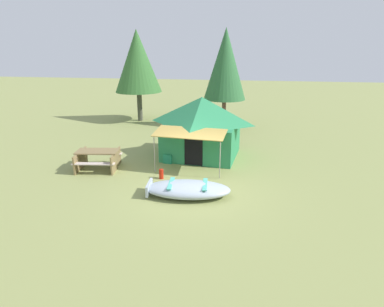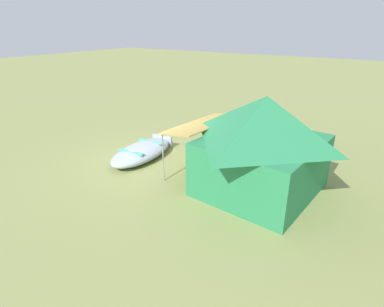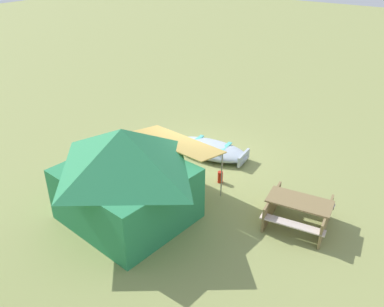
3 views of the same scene
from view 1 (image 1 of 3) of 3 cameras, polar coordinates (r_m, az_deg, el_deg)
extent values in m
plane|color=#899150|center=(11.26, 0.28, -6.19)|extent=(80.00, 80.00, 0.00)
ellipsoid|color=#A1AEBC|center=(10.63, -0.74, -6.33)|extent=(2.90, 1.54, 0.46)
ellipsoid|color=#383D41|center=(10.62, -0.74, -6.15)|extent=(2.66, 1.37, 0.17)
cube|color=#4BB3A5|center=(10.52, 2.30, -5.47)|extent=(0.23, 1.00, 0.04)
cube|color=#4BB3A5|center=(10.62, -3.76, -5.27)|extent=(0.23, 1.00, 0.04)
cube|color=#A1AEBC|center=(10.81, -7.57, -5.96)|extent=(0.15, 0.84, 0.35)
cube|color=#298450|center=(14.40, 1.70, 2.47)|extent=(3.31, 3.05, 1.50)
pyramid|color=#298450|center=(14.10, 1.75, 7.64)|extent=(3.58, 3.29, 1.14)
cube|color=black|center=(13.14, 0.27, 0.38)|extent=(0.76, 0.10, 1.20)
cube|color=tan|center=(12.37, -0.40, 3.68)|extent=(2.85, 1.40, 0.20)
cylinder|color=gray|center=(11.89, 4.96, -1.21)|extent=(0.04, 0.04, 1.42)
cylinder|color=gray|center=(12.57, -6.64, -0.19)|extent=(0.04, 0.04, 1.42)
cube|color=olive|center=(13.35, -16.37, 0.40)|extent=(1.73, 1.03, 0.04)
cube|color=beige|center=(12.89, -17.03, -1.74)|extent=(1.65, 0.50, 0.04)
cube|color=beige|center=(14.00, -15.54, -0.03)|extent=(1.65, 0.50, 0.04)
cube|color=olive|center=(13.69, -19.09, -1.10)|extent=(0.28, 1.48, 0.72)
cube|color=olive|center=(13.27, -13.28, -1.17)|extent=(0.28, 1.48, 0.72)
cube|color=#218860|center=(13.77, -4.04, -0.72)|extent=(0.42, 0.57, 0.40)
cylinder|color=red|center=(12.06, -5.44, -3.62)|extent=(0.21, 0.21, 0.37)
cylinder|color=brown|center=(19.93, 5.63, 7.09)|extent=(0.24, 0.24, 1.70)
cone|color=#2C6334|center=(19.59, 5.90, 15.40)|extent=(2.50, 2.50, 4.07)
cylinder|color=#434537|center=(21.90, -9.20, 8.22)|extent=(0.32, 0.32, 1.91)
cone|color=#33672E|center=(21.61, -9.60, 15.79)|extent=(3.00, 3.00, 3.86)
camera|label=2|loc=(17.26, 29.21, 14.75)|focal=28.91mm
camera|label=3|loc=(21.72, -14.38, 23.10)|focal=37.48mm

